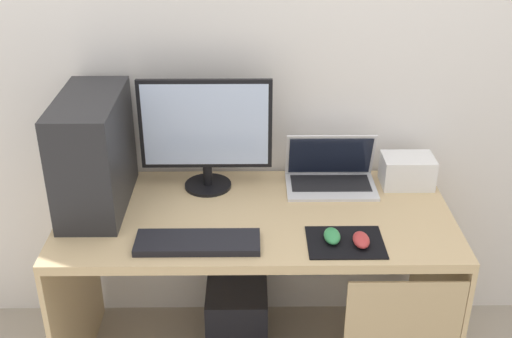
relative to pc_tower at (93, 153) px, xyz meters
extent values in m
cube|color=silver|center=(0.59, 0.30, 0.36)|extent=(4.00, 0.04, 2.60)
cube|color=tan|center=(0.59, -0.07, -0.23)|extent=(1.44, 0.67, 0.03)
cube|color=tan|center=(-0.12, -0.07, -0.59)|extent=(0.02, 0.67, 0.69)
cube|color=tan|center=(1.30, -0.07, -0.59)|extent=(0.02, 0.67, 0.69)
cube|color=#232326|center=(0.00, 0.00, 0.00)|extent=(0.22, 0.47, 0.42)
cylinder|color=black|center=(0.40, 0.13, -0.21)|extent=(0.18, 0.18, 0.01)
cylinder|color=black|center=(0.40, 0.13, -0.16)|extent=(0.04, 0.04, 0.08)
cube|color=black|center=(0.40, 0.12, 0.06)|extent=(0.50, 0.02, 0.35)
cube|color=#B2C6EA|center=(0.40, 0.11, 0.06)|extent=(0.47, 0.00, 0.32)
cube|color=silver|center=(0.88, 0.11, -0.21)|extent=(0.35, 0.22, 0.01)
cube|color=black|center=(0.88, 0.13, -0.20)|extent=(0.31, 0.14, 0.00)
cube|color=silver|center=(0.88, 0.19, -0.10)|extent=(0.35, 0.07, 0.20)
cube|color=black|center=(0.88, 0.18, -0.10)|extent=(0.33, 0.06, 0.17)
cube|color=white|center=(1.19, 0.14, -0.15)|extent=(0.20, 0.14, 0.12)
cube|color=black|center=(0.39, -0.29, -0.20)|extent=(0.42, 0.14, 0.02)
cube|color=black|center=(0.89, -0.28, -0.21)|extent=(0.26, 0.20, 0.00)
ellipsoid|color=#338C4C|center=(0.84, -0.27, -0.19)|extent=(0.06, 0.10, 0.03)
ellipsoid|color=#B23333|center=(0.94, -0.29, -0.19)|extent=(0.06, 0.10, 0.03)
cube|color=black|center=(0.51, 0.07, -0.81)|extent=(0.26, 0.26, 0.26)
camera|label=1|loc=(0.57, -2.08, 0.99)|focal=44.64mm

